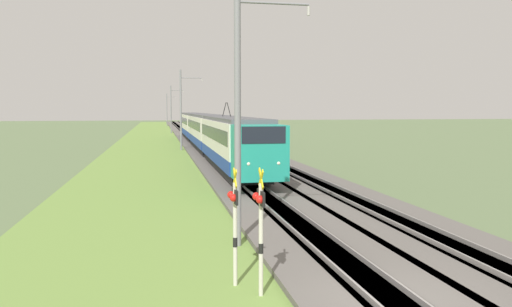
{
  "coord_description": "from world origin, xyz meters",
  "views": [
    {
      "loc": [
        -10.41,
        5.23,
        4.7
      ],
      "look_at": [
        16.0,
        0.0,
        2.29
      ],
      "focal_mm": 35.0,
      "sensor_mm": 36.0,
      "label": 1
    }
  ],
  "objects_px": {
    "catenary_mast_distant": "(167,110)",
    "catenary_mast_mid": "(181,109)",
    "passenger_train": "(206,130)",
    "crossing_signal_near": "(260,221)",
    "crossing_signal_aux": "(234,217)",
    "catenary_mast_far": "(171,109)",
    "catenary_mast_near": "(239,110)"
  },
  "relations": [
    {
      "from": "catenary_mast_distant",
      "to": "catenary_mast_mid",
      "type": "bearing_deg",
      "value": 180.0
    },
    {
      "from": "passenger_train",
      "to": "crossing_signal_near",
      "type": "bearing_deg",
      "value": -3.73
    },
    {
      "from": "crossing_signal_aux",
      "to": "catenary_mast_distant",
      "type": "relative_size",
      "value": 0.36
    },
    {
      "from": "crossing_signal_aux",
      "to": "catenary_mast_far",
      "type": "distance_m",
      "value": 83.74
    },
    {
      "from": "passenger_train",
      "to": "crossing_signal_aux",
      "type": "bearing_deg",
      "value": -4.49
    },
    {
      "from": "catenary_mast_near",
      "to": "passenger_train",
      "type": "bearing_deg",
      "value": -3.82
    },
    {
      "from": "catenary_mast_near",
      "to": "crossing_signal_aux",
      "type": "bearing_deg",
      "value": 168.75
    },
    {
      "from": "crossing_signal_aux",
      "to": "catenary_mast_far",
      "type": "height_order",
      "value": "catenary_mast_far"
    },
    {
      "from": "passenger_train",
      "to": "catenary_mast_far",
      "type": "bearing_deg",
      "value": -176.43
    },
    {
      "from": "passenger_train",
      "to": "catenary_mast_distant",
      "type": "relative_size",
      "value": 6.83
    },
    {
      "from": "passenger_train",
      "to": "catenary_mast_far",
      "type": "xyz_separation_m",
      "value": [
        41.34,
        2.58,
        2.25
      ]
    },
    {
      "from": "catenary_mast_distant",
      "to": "passenger_train",
      "type": "bearing_deg",
      "value": -178.18
    },
    {
      "from": "catenary_mast_distant",
      "to": "catenary_mast_far",
      "type": "bearing_deg",
      "value": 180.0
    },
    {
      "from": "crossing_signal_near",
      "to": "catenary_mast_mid",
      "type": "bearing_deg",
      "value": -90.31
    },
    {
      "from": "catenary_mast_near",
      "to": "catenary_mast_far",
      "type": "bearing_deg",
      "value": 0.0
    },
    {
      "from": "crossing_signal_near",
      "to": "catenary_mast_distant",
      "type": "distance_m",
      "value": 124.51
    },
    {
      "from": "crossing_signal_aux",
      "to": "catenary_mast_near",
      "type": "xyz_separation_m",
      "value": [
        3.75,
        -0.75,
        2.73
      ]
    },
    {
      "from": "crossing_signal_near",
      "to": "catenary_mast_mid",
      "type": "xyz_separation_m",
      "value": [
        44.55,
        -0.24,
        2.67
      ]
    },
    {
      "from": "crossing_signal_near",
      "to": "crossing_signal_aux",
      "type": "bearing_deg",
      "value": -58.61
    },
    {
      "from": "crossing_signal_aux",
      "to": "catenary_mast_mid",
      "type": "height_order",
      "value": "catenary_mast_mid"
    },
    {
      "from": "passenger_train",
      "to": "catenary_mast_near",
      "type": "height_order",
      "value": "catenary_mast_near"
    },
    {
      "from": "crossing_signal_aux",
      "to": "catenary_mast_distant",
      "type": "distance_m",
      "value": 123.69
    },
    {
      "from": "crossing_signal_aux",
      "to": "catenary_mast_near",
      "type": "relative_size",
      "value": 0.35
    },
    {
      "from": "crossing_signal_aux",
      "to": "passenger_train",
      "type": "bearing_deg",
      "value": -94.49
    },
    {
      "from": "catenary_mast_near",
      "to": "catenary_mast_distant",
      "type": "height_order",
      "value": "catenary_mast_near"
    },
    {
      "from": "catenary_mast_mid",
      "to": "catenary_mast_far",
      "type": "bearing_deg",
      "value": 0.0
    },
    {
      "from": "crossing_signal_aux",
      "to": "catenary_mast_distant",
      "type": "bearing_deg",
      "value": -90.35
    },
    {
      "from": "catenary_mast_near",
      "to": "catenary_mast_far",
      "type": "height_order",
      "value": "catenary_mast_far"
    },
    {
      "from": "catenary_mast_far",
      "to": "catenary_mast_distant",
      "type": "relative_size",
      "value": 1.03
    },
    {
      "from": "catenary_mast_mid",
      "to": "catenary_mast_distant",
      "type": "distance_m",
      "value": 79.94
    },
    {
      "from": "passenger_train",
      "to": "catenary_mast_mid",
      "type": "bearing_deg",
      "value": -118.01
    },
    {
      "from": "crossing_signal_near",
      "to": "catenary_mast_distant",
      "type": "relative_size",
      "value": 0.37
    }
  ]
}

